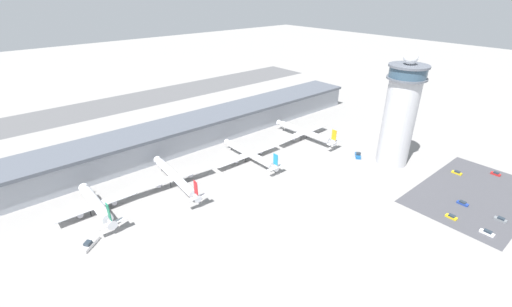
{
  "coord_description": "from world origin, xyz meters",
  "views": [
    {
      "loc": [
        -95.96,
        -90.51,
        82.18
      ],
      "look_at": [
        2.67,
        24.79,
        7.17
      ],
      "focal_mm": 24.0,
      "sensor_mm": 36.0,
      "label": 1
    }
  ],
  "objects": [
    {
      "name": "terminal_building",
      "position": [
        0.0,
        70.0,
        7.28
      ],
      "size": [
        227.89,
        25.0,
        14.36
      ],
      "color": "#9399A3",
      "rests_on": "ground"
    },
    {
      "name": "parking_lot_surface",
      "position": [
        58.83,
        -56.97,
        0.0
      ],
      "size": [
        64.0,
        40.0,
        0.01
      ],
      "primitive_type": "cube",
      "color": "#424247",
      "rests_on": "ground"
    },
    {
      "name": "car_black_suv",
      "position": [
        46.35,
        -56.57,
        0.58
      ],
      "size": [
        1.77,
        4.43,
        1.49
      ],
      "color": "black",
      "rests_on": "ground"
    },
    {
      "name": "airplane_gate_charlie",
      "position": [
        4.33,
        31.84,
        3.59
      ],
      "size": [
        39.55,
        40.94,
        10.88
      ],
      "color": "white",
      "rests_on": "ground"
    },
    {
      "name": "airplane_gate_alpha",
      "position": [
        -70.93,
        35.91,
        3.92
      ],
      "size": [
        31.55,
        34.26,
        12.7
      ],
      "color": "silver",
      "rests_on": "ground"
    },
    {
      "name": "airplane_gate_bravo",
      "position": [
        -37.08,
        34.13,
        4.48
      ],
      "size": [
        37.22,
        43.74,
        12.3
      ],
      "color": "silver",
      "rests_on": "ground"
    },
    {
      "name": "car_yellow_taxi",
      "position": [
        71.82,
        -44.24,
        0.55
      ],
      "size": [
        1.89,
        4.55,
        1.43
      ],
      "color": "black",
      "rests_on": "ground"
    },
    {
      "name": "ground_plane",
      "position": [
        0.0,
        0.0,
        0.0
      ],
      "size": [
        1000.0,
        1000.0,
        0.0
      ],
      "primitive_type": "plane",
      "color": "gray"
    },
    {
      "name": "service_truck_catering",
      "position": [
        50.41,
        -2.67,
        1.01
      ],
      "size": [
        5.96,
        5.59,
        2.9
      ],
      "color": "black",
      "rests_on": "ground"
    },
    {
      "name": "car_maroon_suv",
      "position": [
        33.23,
        -57.49,
        0.54
      ],
      "size": [
        1.96,
        4.29,
        1.39
      ],
      "color": "black",
      "rests_on": "ground"
    },
    {
      "name": "car_blue_compact",
      "position": [
        33.16,
        -70.12,
        0.6
      ],
      "size": [
        1.77,
        4.81,
        1.56
      ],
      "color": "black",
      "rests_on": "ground"
    },
    {
      "name": "car_silver_sedan",
      "position": [
        46.0,
        -70.57,
        0.55
      ],
      "size": [
        1.92,
        4.35,
        1.43
      ],
      "color": "black",
      "rests_on": "ground"
    },
    {
      "name": "runway_strip",
      "position": [
        0.0,
        169.75,
        0.0
      ],
      "size": [
        341.83,
        44.0,
        0.01
      ],
      "primitive_type": "cube",
      "color": "#515154",
      "rests_on": "ground"
    },
    {
      "name": "car_grey_coupe",
      "position": [
        84.71,
        -56.93,
        0.61
      ],
      "size": [
        1.86,
        4.15,
        1.58
      ],
      "color": "black",
      "rests_on": "ground"
    },
    {
      "name": "service_truck_fuel",
      "position": [
        -79.73,
        17.83,
        0.85
      ],
      "size": [
        7.65,
        6.73,
        2.46
      ],
      "color": "black",
      "rests_on": "ground"
    },
    {
      "name": "control_tower",
      "position": [
        58.28,
        -16.98,
        26.32
      ],
      "size": [
        18.09,
        18.09,
        56.21
      ],
      "color": "#BCBCC1",
      "rests_on": "ground"
    },
    {
      "name": "airplane_gate_delta",
      "position": [
        46.51,
        32.15,
        4.26
      ],
      "size": [
        40.34,
        43.44,
        11.91
      ],
      "color": "white",
      "rests_on": "ground"
    }
  ]
}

